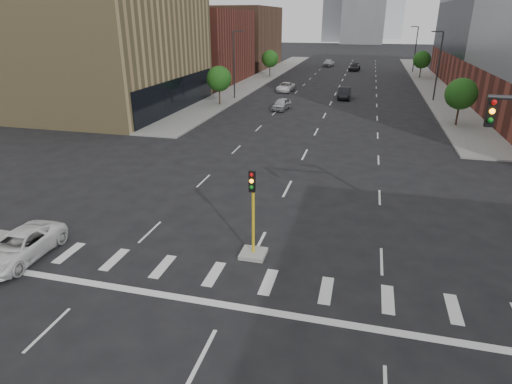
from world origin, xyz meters
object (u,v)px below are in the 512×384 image
at_px(car_distant, 329,63).
at_px(car_far_left, 286,87).
at_px(parked_minivan, 20,246).
at_px(median_traffic_signal, 253,238).
at_px(car_deep_right, 355,67).
at_px(car_near_left, 281,104).
at_px(car_mid_right, 344,93).

bearing_deg(car_distant, car_far_left, -87.57).
height_order(car_distant, parked_minivan, car_distant).
height_order(median_traffic_signal, parked_minivan, median_traffic_signal).
bearing_deg(car_deep_right, car_near_left, -92.50).
bearing_deg(car_near_left, parked_minivan, -91.07).
xyz_separation_m(median_traffic_signal, car_deep_right, (1.50, 80.88, -0.25)).
relative_size(car_deep_right, parked_minivan, 1.05).
height_order(car_near_left, car_mid_right, car_mid_right).
bearing_deg(car_deep_right, car_distant, 135.79).
height_order(car_near_left, car_deep_right, car_deep_right).
xyz_separation_m(car_near_left, car_far_left, (-2.16, 14.22, -0.02)).
relative_size(median_traffic_signal, car_far_left, 0.91).
height_order(median_traffic_signal, car_mid_right, median_traffic_signal).
bearing_deg(car_far_left, car_deep_right, 75.71).
xyz_separation_m(median_traffic_signal, car_mid_right, (1.50, 45.07, -0.20)).
relative_size(median_traffic_signal, parked_minivan, 0.93).
relative_size(car_far_left, car_distant, 0.98).
relative_size(median_traffic_signal, car_mid_right, 0.93).
xyz_separation_m(car_far_left, car_deep_right, (9.25, 31.49, 0.05)).
relative_size(car_mid_right, car_far_left, 0.97).
xyz_separation_m(car_mid_right, car_distant, (-6.33, 43.50, 0.07)).
xyz_separation_m(median_traffic_signal, car_distant, (-4.83, 88.57, -0.13)).
relative_size(car_near_left, parked_minivan, 0.86).
height_order(car_mid_right, car_far_left, car_mid_right).
relative_size(car_deep_right, car_distant, 1.01).
bearing_deg(car_deep_right, car_far_left, -100.06).
xyz_separation_m(car_near_left, car_deep_right, (7.09, 45.71, 0.03)).
bearing_deg(car_far_left, car_mid_right, -22.94).
relative_size(car_far_left, car_deep_right, 0.97).
distance_m(median_traffic_signal, car_far_left, 49.99).
height_order(median_traffic_signal, car_far_left, median_traffic_signal).
height_order(car_mid_right, parked_minivan, car_mid_right).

